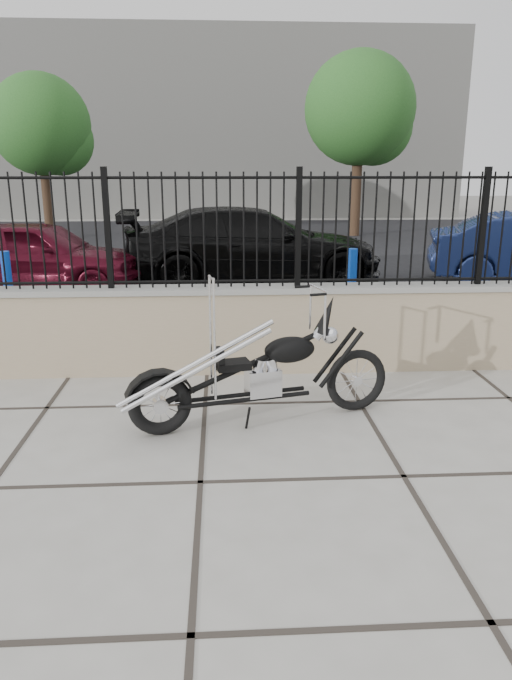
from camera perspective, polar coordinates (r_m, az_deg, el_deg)
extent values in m
plane|color=#99968E|center=(4.53, -5.26, -13.21)|extent=(90.00, 90.00, 0.00)
plane|color=black|center=(16.60, -3.93, 8.28)|extent=(30.00, 30.00, 0.00)
cube|color=gray|center=(6.68, -4.71, 0.96)|extent=(14.00, 0.36, 0.96)
cube|color=black|center=(6.49, -4.93, 10.21)|extent=(14.00, 0.08, 1.20)
cube|color=beige|center=(30.51, -3.85, 19.29)|extent=(22.00, 6.00, 8.00)
imported|color=#490A19|center=(11.81, -19.82, 7.50)|extent=(4.05, 2.08, 1.32)
imported|color=black|center=(11.98, -0.36, 8.90)|extent=(5.20, 2.43, 1.47)
cylinder|color=#0E2BD3|center=(9.31, -22.26, 4.45)|extent=(0.15, 0.15, 1.07)
cylinder|color=#0B1FAB|center=(8.83, 8.98, 4.96)|extent=(0.14, 0.14, 1.10)
cylinder|color=#382619|center=(20.76, -19.11, 12.96)|extent=(0.29, 0.29, 2.86)
sphere|color=#265921|center=(20.80, -19.69, 18.98)|extent=(3.05, 3.05, 3.05)
cylinder|color=#382619|center=(20.79, 9.42, 14.21)|extent=(0.33, 0.33, 3.30)
sphere|color=#396325|center=(20.87, 9.75, 21.17)|extent=(3.52, 3.52, 3.52)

